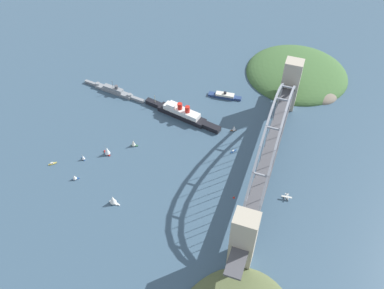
{
  "coord_description": "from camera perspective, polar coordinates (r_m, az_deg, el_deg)",
  "views": [
    {
      "loc": [
        -271.0,
        -17.13,
        303.15
      ],
      "look_at": [
        0.0,
        79.68,
        8.0
      ],
      "focal_mm": 37.19,
      "sensor_mm": 36.0,
      "label": 1
    }
  ],
  "objects": [
    {
      "name": "ground_plane",
      "position": [
        406.99,
        10.64,
        -3.49
      ],
      "size": [
        1400.0,
        1400.0,
        0.0
      ],
      "primitive_type": "plane",
      "color": "#385166"
    },
    {
      "name": "harbor_arch_bridge",
      "position": [
        383.57,
        11.28,
        -0.34
      ],
      "size": [
        274.15,
        19.12,
        77.95
      ],
      "color": "#ADA38E",
      "rests_on": "ground"
    },
    {
      "name": "headland_east_shore",
      "position": [
        536.18,
        14.91,
        9.63
      ],
      "size": [
        130.92,
        129.17,
        30.44
      ],
      "color": "#3D6033",
      "rests_on": "ground"
    },
    {
      "name": "ocean_liner",
      "position": [
        451.92,
        -1.45,
        4.48
      ],
      "size": [
        27.82,
        97.75,
        18.59
      ],
      "color": "black",
      "rests_on": "ground"
    },
    {
      "name": "naval_cruiser",
      "position": [
        497.03,
        -11.12,
        7.62
      ],
      "size": [
        15.67,
        85.94,
        17.51
      ],
      "color": "gray",
      "rests_on": "ground"
    },
    {
      "name": "harbor_ferry_steamer",
      "position": [
        482.64,
        4.69,
        7.0
      ],
      "size": [
        10.55,
        40.31,
        7.77
      ],
      "color": "navy",
      "rests_on": "ground"
    },
    {
      "name": "seaplane_taxiing_near_bridge",
      "position": [
        386.22,
        13.41,
        -7.34
      ],
      "size": [
        7.03,
        9.82,
        4.75
      ],
      "color": "#B7B7B2",
      "rests_on": "ground"
    },
    {
      "name": "small_boat_0",
      "position": [
        405.9,
        -16.5,
        -4.52
      ],
      "size": [
        5.65,
        6.58,
        6.54
      ],
      "color": "#234C8C",
      "rests_on": "ground"
    },
    {
      "name": "small_boat_1",
      "position": [
        423.63,
        -8.41,
        0.23
      ],
      "size": [
        5.13,
        7.78,
        9.13
      ],
      "color": "#2D6B3D",
      "rests_on": "ground"
    },
    {
      "name": "small_boat_2",
      "position": [
        428.08,
        -19.39,
        -2.6
      ],
      "size": [
        6.63,
        6.75,
        2.23
      ],
      "color": "gold",
      "rests_on": "ground"
    },
    {
      "name": "small_boat_3",
      "position": [
        377.15,
        -11.28,
        -7.77
      ],
      "size": [
        6.55,
        10.96,
        10.99
      ],
      "color": "silver",
      "rests_on": "ground"
    },
    {
      "name": "small_boat_4",
      "position": [
        419.15,
        -12.1,
        -0.86
      ],
      "size": [
        7.66,
        9.86,
        11.59
      ],
      "color": "#B2231E",
      "rests_on": "ground"
    },
    {
      "name": "small_boat_5",
      "position": [
        421.47,
        -15.36,
        -1.79
      ],
      "size": [
        4.65,
        5.81,
        6.55
      ],
      "color": "#234C8C",
      "rests_on": "ground"
    },
    {
      "name": "small_boat_6",
      "position": [
        417.75,
        5.96,
        -0.96
      ],
      "size": [
        6.33,
        4.8,
        2.19
      ],
      "color": "#234C8C",
      "rests_on": "ground"
    },
    {
      "name": "small_boat_7",
      "position": [
        438.75,
        6.05,
        2.3
      ],
      "size": [
        4.76,
        6.18,
        6.94
      ],
      "color": "brown",
      "rests_on": "ground"
    },
    {
      "name": "channel_marker_buoy",
      "position": [
        378.9,
        6.04,
        -7.51
      ],
      "size": [
        2.2,
        2.2,
        2.75
      ],
      "color": "red",
      "rests_on": "ground"
    }
  ]
}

